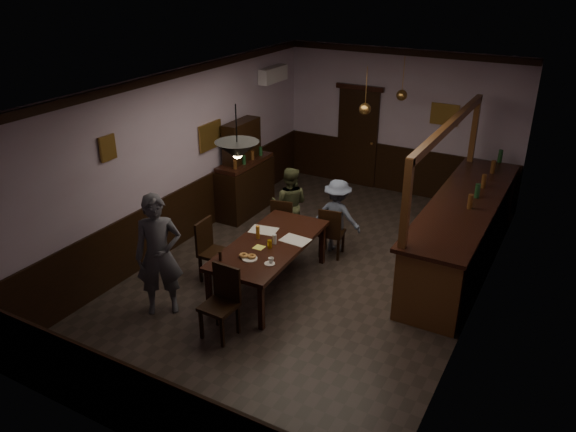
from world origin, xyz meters
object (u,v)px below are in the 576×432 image
Objects in this scene: person_seated_left at (289,204)px; pendant_iron at (237,150)px; chair_far_left at (283,220)px; chair_side at (211,248)px; sideboard at (245,177)px; pendant_brass_far at (402,95)px; dining_table at (270,246)px; chair_near at (222,298)px; soda_can at (270,244)px; person_standing at (159,255)px; bar_counter at (462,231)px; coffee_cup at (271,260)px; chair_far_right at (331,231)px; pendant_brass_mid at (365,109)px; person_seated_right at (337,216)px.

person_seated_left is 1.96× the size of pendant_iron.
chair_side reaches higher than chair_far_left.
sideboard is 3.33m from pendant_brass_far.
person_seated_left is at bearing 108.41° from dining_table.
person_seated_left is at bearing 103.35° from chair_near.
soda_can is at bearing -49.90° from sideboard.
person_standing is (-1.00, -1.29, 0.20)m from dining_table.
chair_side is 0.23× the size of bar_counter.
person_seated_left is 1.48m from sideboard.
bar_counter is (2.30, 3.43, 0.06)m from chair_near.
soda_can is 0.07× the size of sideboard.
chair_near is 0.55× the size of person_standing.
coffee_cup is (0.82, -1.79, 0.31)m from chair_far_left.
pendant_brass_far is at bearing 81.37° from soda_can.
person_seated_left is 16.96× the size of coffee_cup.
chair_far_left is at bearing 40.03° from person_standing.
chair_far_right is 0.91× the size of chair_near.
person_standing is 14.79× the size of soda_can.
pendant_iron is at bearing -122.97° from chair_side.
chair_far_left is at bearing 112.44° from coffee_cup.
pendant_brass_far is at bearing 33.00° from person_standing.
bar_counter reaches higher than coffee_cup.
person_seated_left is 2.23m from coffee_cup.
pendant_brass_far is (0.33, 4.21, 1.50)m from coffee_cup.
person_standing is at bearing -133.20° from soda_can.
dining_table is 2.28× the size of chair_near.
pendant_brass_far reaches higher than dining_table.
person_seated_left reaches higher than chair_near.
chair_far_left is 0.50× the size of person_standing.
sideboard is (-2.19, 2.68, -0.06)m from coffee_cup.
chair_far_left is 2.33m from pendant_brass_mid.
person_seated_left is at bearing 103.06° from pendant_iron.
chair_side is (-0.98, 1.08, -0.00)m from chair_near.
coffee_cup is at bearing -127.44° from bar_counter.
soda_can is at bearing 98.27° from chair_far_left.
person_standing is 22.18× the size of coffee_cup.
chair_far_right is 2.97m from person_standing.
pendant_iron reaches higher than bar_counter.
chair_far_left is at bearing 104.05° from pendant_iron.
person_seated_right is at bearing -174.52° from chair_far_left.
pendant_brass_far is at bearing 82.00° from pendant_iron.
pendant_brass_mid is at bearing -95.40° from person_seated_right.
dining_table is 1.74× the size of person_seated_right.
sideboard reaches higher than soda_can.
pendant_iron reaches higher than person_seated_left.
dining_table is 1.26× the size of person_standing.
person_seated_right is (0.90, 0.03, -0.04)m from person_seated_left.
person_standing reaches higher than chair_near.
chair_near is 3.97m from sideboard.
person_seated_right is 2.32m from sideboard.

